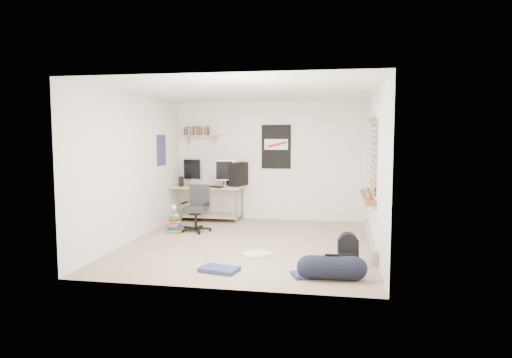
% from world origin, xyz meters
% --- Properties ---
extents(floor, '(4.00, 4.50, 0.01)m').
position_xyz_m(floor, '(0.00, 0.00, -0.01)').
color(floor, gray).
rests_on(floor, ground).
extents(ceiling, '(4.00, 4.50, 0.01)m').
position_xyz_m(ceiling, '(0.00, 0.00, 2.50)').
color(ceiling, white).
rests_on(ceiling, ground).
extents(back_wall, '(4.00, 0.01, 2.50)m').
position_xyz_m(back_wall, '(0.00, 2.25, 1.25)').
color(back_wall, silver).
rests_on(back_wall, ground).
extents(left_wall, '(0.01, 4.50, 2.50)m').
position_xyz_m(left_wall, '(-2.00, 0.00, 1.25)').
color(left_wall, silver).
rests_on(left_wall, ground).
extents(right_wall, '(0.01, 4.50, 2.50)m').
position_xyz_m(right_wall, '(2.00, 0.00, 1.25)').
color(right_wall, silver).
rests_on(right_wall, ground).
extents(desk, '(1.64, 0.75, 0.74)m').
position_xyz_m(desk, '(-1.33, 1.91, 0.36)').
color(desk, '#C6B189').
rests_on(desk, floor).
extents(monitor_left, '(0.43, 0.17, 0.46)m').
position_xyz_m(monitor_left, '(-1.56, 1.82, 0.97)').
color(monitor_left, '#97979C').
rests_on(monitor_left, desk).
extents(monitor_right, '(0.40, 0.18, 0.43)m').
position_xyz_m(monitor_right, '(-0.86, 1.85, 0.96)').
color(monitor_right, '#96959A').
rests_on(monitor_right, desk).
extents(pc_tower, '(0.35, 0.51, 0.49)m').
position_xyz_m(pc_tower, '(-0.61, 2.00, 0.99)').
color(pc_tower, black).
rests_on(pc_tower, desk).
extents(keyboard, '(0.42, 0.24, 0.02)m').
position_xyz_m(keyboard, '(-1.04, 1.62, 0.75)').
color(keyboard, black).
rests_on(keyboard, desk).
extents(speaker_left, '(0.13, 0.13, 0.20)m').
position_xyz_m(speaker_left, '(-1.75, 1.66, 0.84)').
color(speaker_left, black).
rests_on(speaker_left, desk).
extents(speaker_right, '(0.12, 0.12, 0.18)m').
position_xyz_m(speaker_right, '(-0.86, 1.95, 0.83)').
color(speaker_right, black).
rests_on(speaker_right, desk).
extents(office_chair, '(0.63, 0.63, 0.87)m').
position_xyz_m(office_chair, '(-1.17, 0.78, 0.49)').
color(office_chair, '#27272A').
rests_on(office_chair, floor).
extents(wall_shelf, '(0.80, 0.22, 0.24)m').
position_xyz_m(wall_shelf, '(-1.45, 2.14, 1.78)').
color(wall_shelf, tan).
rests_on(wall_shelf, back_wall).
extents(poster_back_wall, '(0.62, 0.03, 0.92)m').
position_xyz_m(poster_back_wall, '(0.15, 2.23, 1.55)').
color(poster_back_wall, black).
rests_on(poster_back_wall, back_wall).
extents(poster_left_wall, '(0.02, 0.42, 0.60)m').
position_xyz_m(poster_left_wall, '(-1.99, 1.20, 1.50)').
color(poster_left_wall, navy).
rests_on(poster_left_wall, left_wall).
extents(window, '(0.10, 1.50, 1.26)m').
position_xyz_m(window, '(1.95, 0.30, 1.45)').
color(window, brown).
rests_on(window, right_wall).
extents(baseboard_heater, '(0.08, 2.50, 0.18)m').
position_xyz_m(baseboard_heater, '(1.96, 0.30, 0.09)').
color(baseboard_heater, '#B7B2A8').
rests_on(baseboard_heater, floor).
extents(backpack, '(0.29, 0.24, 0.37)m').
position_xyz_m(backpack, '(1.58, -1.11, 0.20)').
color(backpack, black).
rests_on(backpack, floor).
extents(duffel_bag, '(0.32, 0.32, 0.59)m').
position_xyz_m(duffel_bag, '(1.37, -1.66, 0.14)').
color(duffel_bag, black).
rests_on(duffel_bag, floor).
extents(tshirt, '(0.52, 0.52, 0.04)m').
position_xyz_m(tshirt, '(0.26, -0.70, 0.02)').
color(tshirt, silver).
rests_on(tshirt, floor).
extents(jeans_a, '(0.55, 0.42, 0.05)m').
position_xyz_m(jeans_a, '(-0.10, -1.58, 0.03)').
color(jeans_a, navy).
rests_on(jeans_a, floor).
extents(jeans_b, '(0.44, 0.39, 0.05)m').
position_xyz_m(jeans_b, '(1.06, -1.60, 0.03)').
color(jeans_b, navy).
rests_on(jeans_b, floor).
extents(book_stack, '(0.49, 0.41, 0.33)m').
position_xyz_m(book_stack, '(-1.50, 0.59, 0.15)').
color(book_stack, brown).
rests_on(book_stack, floor).
extents(desk_lamp, '(0.13, 0.20, 0.18)m').
position_xyz_m(desk_lamp, '(-1.48, 0.57, 0.38)').
color(desk_lamp, white).
rests_on(desk_lamp, book_stack).
extents(subwoofer, '(0.25, 0.25, 0.26)m').
position_xyz_m(subwoofer, '(-1.53, 1.96, 0.14)').
color(subwoofer, black).
rests_on(subwoofer, floor).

